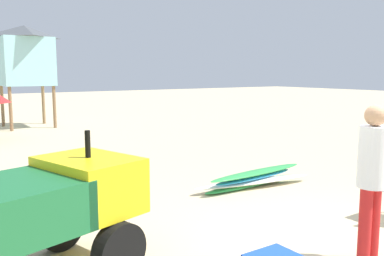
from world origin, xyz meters
name	(u,v)px	position (x,y,z in m)	size (l,w,h in m)	color
ground	(316,249)	(0.00, 0.00, 0.00)	(80.00, 80.00, 0.00)	beige
utility_cart	(20,213)	(-3.15, 0.99, 0.78)	(2.78, 1.89, 1.50)	#1E6B38
surfboard_pile	(254,179)	(1.26, 2.46, 0.16)	(2.49, 0.70, 0.32)	green
lifeguard_near_center	(372,172)	(0.22, -0.54, 1.03)	(0.32, 0.32, 1.78)	red
lifeguard_tower	(25,55)	(-0.19, 13.66, 2.74)	(1.98, 1.98, 3.85)	olive
traffic_cone_near	(39,168)	(-1.92, 5.28, 0.23)	(0.32, 0.32, 0.45)	orange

